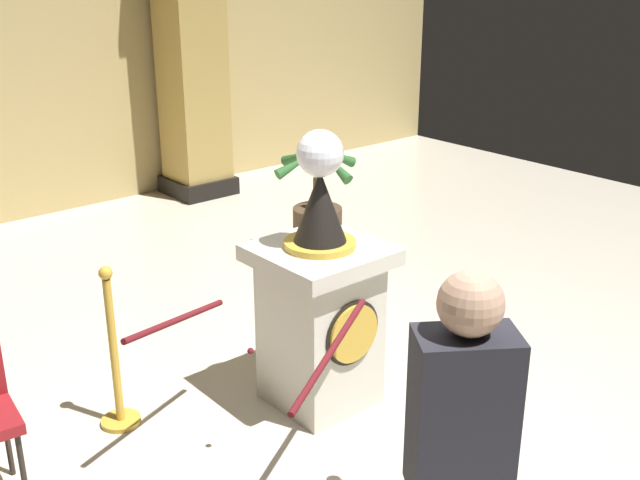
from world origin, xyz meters
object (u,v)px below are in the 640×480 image
at_px(potted_palm_right, 317,222).
at_px(bystander_guest, 458,474).
at_px(pedestal_clock, 320,303).
at_px(stanchion_far, 414,446).
at_px(stanchion_near, 116,371).

distance_m(potted_palm_right, bystander_guest, 4.46).
distance_m(pedestal_clock, stanchion_far, 1.17).
bearing_deg(stanchion_near, potted_palm_right, 25.94).
bearing_deg(pedestal_clock, potted_palm_right, 50.25).
relative_size(stanchion_far, potted_palm_right, 0.95).
xyz_separation_m(potted_palm_right, bystander_guest, (-2.45, -3.69, 0.57)).
bearing_deg(stanchion_near, pedestal_clock, -27.61).
relative_size(pedestal_clock, stanchion_far, 1.69).
distance_m(pedestal_clock, bystander_guest, 2.04).
distance_m(stanchion_near, stanchion_far, 1.84).
bearing_deg(bystander_guest, pedestal_clock, 63.90).
xyz_separation_m(pedestal_clock, bystander_guest, (-0.89, -1.82, 0.23)).
bearing_deg(stanchion_far, bystander_guest, -128.58).
height_order(pedestal_clock, potted_palm_right, pedestal_clock).
bearing_deg(stanchion_far, potted_palm_right, 57.79).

